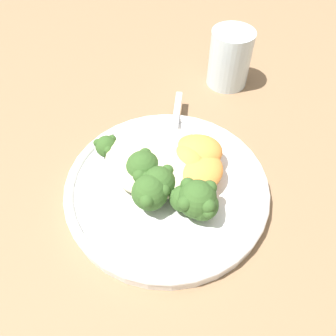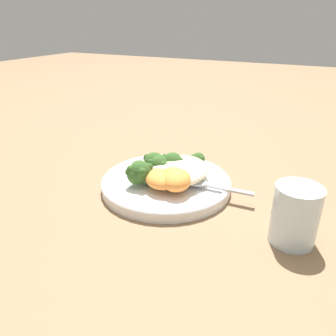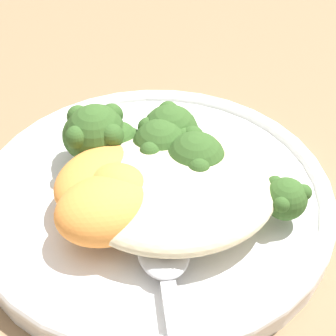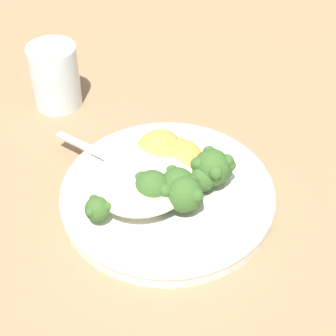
# 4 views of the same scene
# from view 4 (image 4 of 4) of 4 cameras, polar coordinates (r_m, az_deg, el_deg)

# --- Properties ---
(ground_plane) EXTENTS (4.00, 4.00, 0.00)m
(ground_plane) POSITION_cam_4_polar(r_m,az_deg,el_deg) (0.66, 0.61, -2.72)
(ground_plane) COLOR #846647
(plate) EXTENTS (0.25, 0.25, 0.02)m
(plate) POSITION_cam_4_polar(r_m,az_deg,el_deg) (0.65, 0.19, -2.79)
(plate) COLOR white
(plate) RESTS_ON ground_plane
(quinoa_mound) EXTENTS (0.13, 0.11, 0.03)m
(quinoa_mound) POSITION_cam_4_polar(r_m,az_deg,el_deg) (0.63, -2.13, -0.86)
(quinoa_mound) COLOR beige
(quinoa_mound) RESTS_ON plate
(broccoli_stalk_0) EXTENTS (0.12, 0.03, 0.03)m
(broccoli_stalk_0) POSITION_cam_4_polar(r_m,az_deg,el_deg) (0.61, -5.61, -3.20)
(broccoli_stalk_0) COLOR #9EBC66
(broccoli_stalk_0) RESTS_ON plate
(broccoli_stalk_1) EXTENTS (0.08, 0.06, 0.04)m
(broccoli_stalk_1) POSITION_cam_4_polar(r_m,az_deg,el_deg) (0.61, -1.46, -2.00)
(broccoli_stalk_1) COLOR #9EBC66
(broccoli_stalk_1) RESTS_ON plate
(broccoli_stalk_2) EXTENTS (0.07, 0.06, 0.03)m
(broccoli_stalk_2) POSITION_cam_4_polar(r_m,az_deg,el_deg) (0.62, -0.62, -2.67)
(broccoli_stalk_2) COLOR #9EBC66
(broccoli_stalk_2) RESTS_ON plate
(broccoli_stalk_3) EXTENTS (0.06, 0.08, 0.04)m
(broccoli_stalk_3) POSITION_cam_4_polar(r_m,az_deg,el_deg) (0.62, 0.62, -1.39)
(broccoli_stalk_3) COLOR #9EBC66
(broccoli_stalk_3) RESTS_ON plate
(broccoli_stalk_4) EXTENTS (0.06, 0.09, 0.04)m
(broccoli_stalk_4) POSITION_cam_4_polar(r_m,az_deg,el_deg) (0.61, 1.45, -2.46)
(broccoli_stalk_4) COLOR #9EBC66
(broccoli_stalk_4) RESTS_ON plate
(broccoli_stalk_5) EXTENTS (0.04, 0.09, 0.03)m
(broccoli_stalk_5) POSITION_cam_4_polar(r_m,az_deg,el_deg) (0.64, 2.32, -0.79)
(broccoli_stalk_5) COLOR #9EBC66
(broccoli_stalk_5) RESTS_ON plate
(broccoli_stalk_6) EXTENTS (0.07, 0.11, 0.04)m
(broccoli_stalk_6) POSITION_cam_4_polar(r_m,az_deg,el_deg) (0.64, 3.48, 0.07)
(broccoli_stalk_6) COLOR #9EBC66
(broccoli_stalk_6) RESTS_ON plate
(broccoli_stalk_7) EXTENTS (0.06, 0.09, 0.04)m
(broccoli_stalk_7) POSITION_cam_4_polar(r_m,az_deg,el_deg) (0.64, 4.35, -0.05)
(broccoli_stalk_7) COLOR #9EBC66
(broccoli_stalk_7) RESTS_ON plate
(sweet_potato_chunk_0) EXTENTS (0.06, 0.06, 0.03)m
(sweet_potato_chunk_0) POSITION_cam_4_polar(r_m,az_deg,el_deg) (0.65, -0.48, 0.98)
(sweet_potato_chunk_0) COLOR orange
(sweet_potato_chunk_0) RESTS_ON plate
(sweet_potato_chunk_1) EXTENTS (0.08, 0.07, 0.04)m
(sweet_potato_chunk_1) POSITION_cam_4_polar(r_m,az_deg,el_deg) (0.66, -1.00, 1.89)
(sweet_potato_chunk_1) COLOR orange
(sweet_potato_chunk_1) RESTS_ON plate
(sweet_potato_chunk_2) EXTENTS (0.09, 0.09, 0.03)m
(sweet_potato_chunk_2) POSITION_cam_4_polar(r_m,az_deg,el_deg) (0.65, 1.23, 0.88)
(sweet_potato_chunk_2) COLOR orange
(sweet_potato_chunk_2) RESTS_ON plate
(spoon) EXTENTS (0.03, 0.13, 0.01)m
(spoon) POSITION_cam_4_polar(r_m,az_deg,el_deg) (0.67, -5.23, 0.76)
(spoon) COLOR #B7B7BC
(spoon) RESTS_ON plate
(water_glass) EXTENTS (0.07, 0.07, 0.09)m
(water_glass) POSITION_cam_4_polar(r_m,az_deg,el_deg) (0.79, -11.41, 9.13)
(water_glass) COLOR silver
(water_glass) RESTS_ON ground_plane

